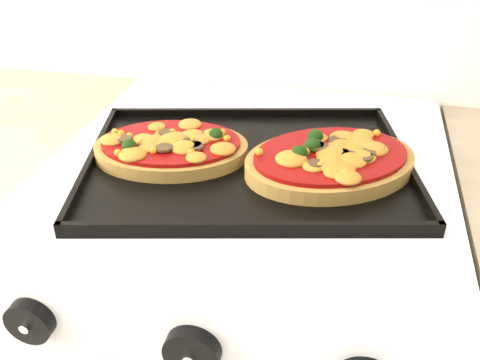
% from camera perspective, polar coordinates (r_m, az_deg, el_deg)
% --- Properties ---
extents(control_panel, '(0.60, 0.02, 0.09)m').
position_cam_1_polar(control_panel, '(0.61, -5.46, -16.23)').
color(control_panel, white).
rests_on(control_panel, stove).
extents(knob_left, '(0.06, 0.02, 0.06)m').
position_cam_1_polar(knob_left, '(0.66, -21.49, -13.85)').
color(knob_left, black).
rests_on(knob_left, control_panel).
extents(knob_center, '(0.06, 0.02, 0.06)m').
position_cam_1_polar(knob_center, '(0.59, -5.13, -17.79)').
color(knob_center, black).
rests_on(knob_center, control_panel).
extents(baking_tray, '(0.53, 0.44, 0.02)m').
position_cam_1_polar(baking_tray, '(0.77, 0.84, 1.99)').
color(baking_tray, black).
rests_on(baking_tray, stove).
extents(pizza_left, '(0.25, 0.20, 0.03)m').
position_cam_1_polar(pizza_left, '(0.79, -7.37, 3.62)').
color(pizza_left, '#A57A39').
rests_on(pizza_left, baking_tray).
extents(pizza_right, '(0.30, 0.28, 0.04)m').
position_cam_1_polar(pizza_right, '(0.76, 9.61, 2.21)').
color(pizza_right, '#A57A39').
rests_on(pizza_right, baking_tray).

